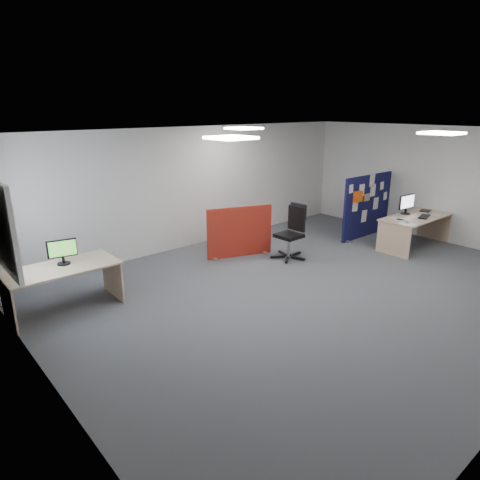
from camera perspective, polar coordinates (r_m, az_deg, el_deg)
floor at (r=7.84m, az=9.82°, el=-6.28°), size 9.00×9.00×0.00m
ceiling at (r=7.21m, az=10.95°, el=13.80°), size 9.00×7.00×0.02m
wall_back at (r=9.93m, az=-5.55°, el=7.09°), size 9.00×0.02×2.70m
wall_left at (r=4.96m, az=-24.97°, el=-5.17°), size 0.02×7.00×2.70m
wall_right at (r=11.21m, az=25.21°, el=6.70°), size 0.02×7.00×2.70m
ceiling_lights at (r=7.89m, az=8.62°, el=13.99°), size 4.10×4.10×0.04m
navy_divider at (r=11.00m, az=16.56°, el=4.40°), size 1.86×0.30×1.55m
main_desk at (r=10.58m, az=22.18°, el=2.16°), size 1.91×0.85×0.73m
monitor_main at (r=10.58m, az=21.34°, el=4.57°), size 0.52×0.22×0.45m
keyboard at (r=10.48m, az=23.36°, el=2.88°), size 0.48×0.29×0.02m
mouse at (r=10.81m, az=23.91°, el=3.23°), size 0.11×0.09×0.03m
paper_tray at (r=11.11m, az=23.47°, el=3.60°), size 0.32×0.28×0.01m
red_divider at (r=9.15m, az=-0.04°, el=1.02°), size 1.39×0.54×1.09m
second_desk at (r=7.31m, az=-22.70°, el=-4.51°), size 1.69×0.84×0.73m
monitor_second at (r=7.25m, az=-22.62°, el=-1.34°), size 0.44×0.20×0.40m
office_chair at (r=9.12m, az=7.05°, el=1.56°), size 0.72×0.76×1.13m
desk_papers at (r=10.16m, az=21.85°, el=2.57°), size 1.41×0.73×0.00m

